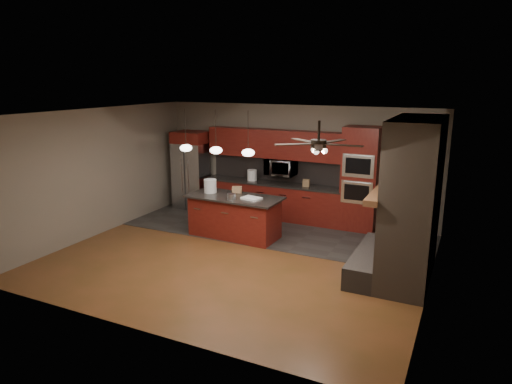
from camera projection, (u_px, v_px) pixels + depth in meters
The scene contains 22 objects.
ground at pixel (240, 257), 8.99m from camera, with size 7.00×7.00×0.00m, color brown.
ceiling at pixel (238, 113), 8.31m from camera, with size 7.00×6.00×0.02m, color white.
back_wall at pixel (295, 162), 11.28m from camera, with size 7.00×0.02×2.80m, color #686253.
right_wall at pixel (435, 210), 7.19m from camera, with size 0.02×6.00×2.80m, color #686253.
left_wall at pixel (99, 172), 10.12m from camera, with size 0.02×6.00×2.80m, color #686253.
slate_tile_patch at pixel (275, 230), 10.57m from camera, with size 7.00×2.40×0.01m, color #302E2B.
fireplace_column at pixel (408, 207), 7.76m from camera, with size 1.30×2.10×2.80m.
back_cabinetry at pixel (273, 182), 11.38m from camera, with size 3.59×0.64×2.20m.
oven_tower at pixel (360, 179), 10.35m from camera, with size 0.80×0.63×2.38m.
microwave at pixel (281, 167), 11.20m from camera, with size 0.73×0.41×0.50m, color silver.
refrigerator at pixel (192, 170), 12.20m from camera, with size 0.88×0.75×2.06m.
kitchen_island at pixel (235, 216), 10.04m from camera, with size 2.11×1.00×0.92m.
white_bucket at pixel (210, 186), 10.22m from camera, with size 0.28×0.28×0.30m, color white.
paint_can at pixel (231, 197), 9.66m from camera, with size 0.18×0.18×0.12m, color #A9A9AE.
paint_tray at pixel (251, 198), 9.69m from camera, with size 0.40×0.28×0.04m, color white.
cardboard_box at pixel (237, 190), 10.25m from camera, with size 0.21×0.15×0.13m, color #A37B54.
counter_bucket at pixel (252, 175), 11.54m from camera, with size 0.24×0.24×0.27m, color white.
counter_box at pixel (306, 183), 10.89m from camera, with size 0.15×0.12×0.17m, color #906F4A.
pendant_left at pixel (186, 148), 9.82m from camera, with size 0.26×0.26×0.92m.
pendant_center at pixel (216, 150), 9.51m from camera, with size 0.26×0.26×0.92m.
pendant_right at pixel (248, 152), 9.19m from camera, with size 0.26×0.26×0.92m.
ceiling_fan at pixel (319, 143), 6.94m from camera, with size 1.27×1.33×0.41m.
Camera 1 is at (3.92, -7.45, 3.42)m, focal length 32.00 mm.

